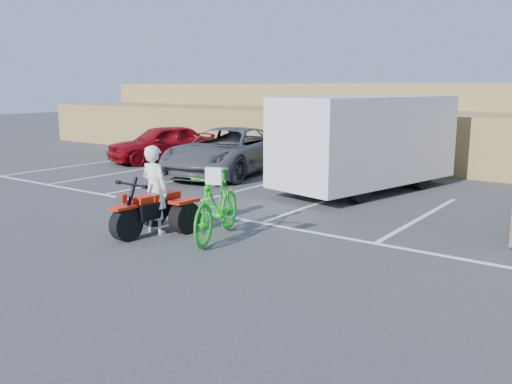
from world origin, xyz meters
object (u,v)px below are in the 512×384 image
Objects in this scene: red_trike_atv at (151,234)px; quad_atv_green at (315,185)px; cargo_trailer at (366,140)px; rider at (155,190)px; red_car at (162,143)px; quad_atv_blue at (322,181)px; grey_pickup at (228,151)px; green_dirt_bike at (217,205)px.

quad_atv_green is at bearing 92.88° from red_trike_atv.
red_trike_atv is at bearing -89.44° from cargo_trailer.
rider is 0.42× the size of red_car.
cargo_trailer reaches higher than quad_atv_blue.
quad_atv_blue is (7.43, -0.27, -0.74)m from red_car.
cargo_trailer reaches higher than quad_atv_green.
quad_atv_blue is (3.36, 0.61, -0.79)m from grey_pickup.
green_dirt_bike is 8.07m from grey_pickup.
grey_pickup reaches higher than green_dirt_bike.
cargo_trailer reaches higher than red_trike_atv.
quad_atv_green is at bearing -75.68° from quad_atv_blue.
cargo_trailer reaches higher than grey_pickup.
cargo_trailer reaches higher than red_car.
rider is at bearing 177.96° from green_dirt_bike.
red_trike_atv is 0.29× the size of cargo_trailer.
quad_atv_green is at bearing 11.97° from red_car.
cargo_trailer is (5.11, -0.04, 0.67)m from grey_pickup.
rider is at bearing -89.66° from cargo_trailer.
quad_atv_blue is 0.71m from quad_atv_green.
rider is 0.32× the size of grey_pickup.
quad_atv_green is at bearing 83.61° from green_dirt_bike.
red_trike_atv is 1.38× the size of quad_atv_green.
green_dirt_bike is (1.32, 0.55, 0.69)m from red_trike_atv.
cargo_trailer is at bearing -17.33° from quad_atv_blue.
quad_atv_blue is at bearing 93.87° from red_trike_atv.
red_trike_atv is 0.77× the size of green_dirt_bike.
rider is at bearing -25.82° from red_car.
quad_atv_green is (-0.09, 6.86, 0.00)m from red_trike_atv.
green_dirt_bike is 1.46× the size of quad_atv_blue.
quad_atv_green is at bearing -87.06° from rider.
rider is 1.42× the size of quad_atv_green.
red_trike_atv is 1.12× the size of quad_atv_blue.
green_dirt_bike is 0.53× the size of red_car.
quad_atv_green is (3.50, -0.09, -0.79)m from grey_pickup.
cargo_trailer is 2.17m from quad_atv_green.
grey_pickup is 3.64× the size of quad_atv_blue.
quad_atv_blue is (-0.23, 7.41, -0.91)m from rider.
green_dirt_bike reaches higher than quad_atv_green.
red_trike_atv is 0.97× the size of rider.
red_car is at bearing 168.35° from quad_atv_green.
rider is 10.85m from red_car.
cargo_trailer is (1.52, 6.91, 1.46)m from red_trike_atv.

